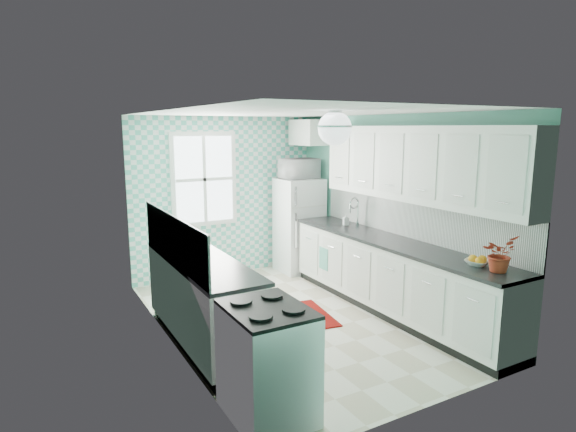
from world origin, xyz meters
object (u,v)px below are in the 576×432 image
ceiling_light (335,128)px  sink (347,227)px  fridge (299,225)px  potted_plant (499,254)px  fruit_bowl (478,263)px  microwave (299,169)px  stove (267,360)px

ceiling_light → sink: ceiling_light is taller
fridge → sink: fridge is taller
sink → potted_plant: (-0.00, -2.49, 0.19)m
ceiling_light → sink: 2.30m
sink → fruit_bowl: (-0.00, -2.25, 0.04)m
sink → microwave: 1.41m
fridge → ceiling_light: bearing=-114.3°
stove → sink: size_ratio=1.73×
microwave → fruit_bowl: bearing=92.6°
ceiling_light → fruit_bowl: (1.20, -0.87, -1.35)m
fridge → fruit_bowl: size_ratio=6.36×
ceiling_light → fruit_bowl: size_ratio=1.46×
stove → potted_plant: 2.50m
sink → fridge: bearing=95.7°
fridge → potted_plant: bearing=-89.6°
fruit_bowl → ceiling_light: bearing=144.1°
sink → fruit_bowl: sink is taller
ceiling_light → fridge: (1.11, 2.57, -1.56)m
fridge → potted_plant: 3.70m
sink → microwave: bearing=95.7°
fridge → potted_plant: (0.09, -3.68, 0.36)m
sink → microwave: (-0.09, 1.19, 0.75)m
sink → microwave: microwave is taller
ceiling_light → fruit_bowl: ceiling_light is taller
fridge → fruit_bowl: fridge is taller
potted_plant → microwave: bearing=91.4°
ceiling_light → stove: size_ratio=0.38×
fruit_bowl → microwave: 3.51m
stove → microwave: bearing=59.7°
ceiling_light → sink: size_ratio=0.66×
stove → microwave: microwave is taller
sink → ceiling_light: bearing=-129.9°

